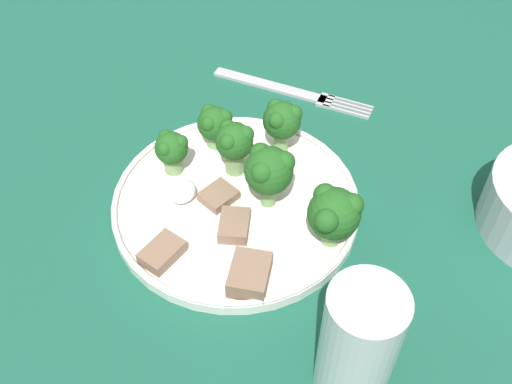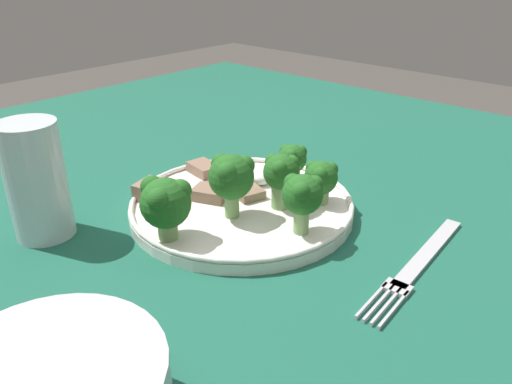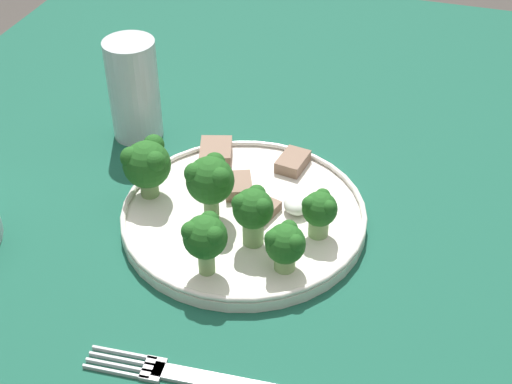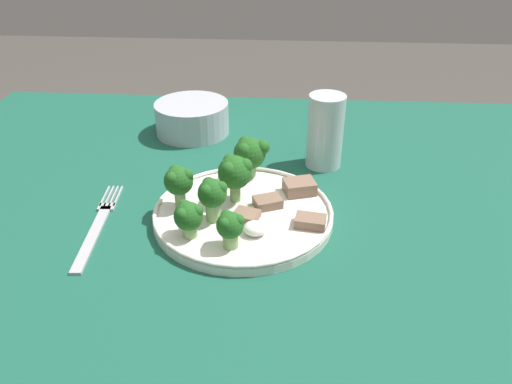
{
  "view_description": "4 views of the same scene",
  "coord_description": "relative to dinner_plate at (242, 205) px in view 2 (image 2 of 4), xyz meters",
  "views": [
    {
      "loc": [
        0.33,
        0.26,
        1.21
      ],
      "look_at": [
        -0.02,
        0.08,
        0.78
      ],
      "focal_mm": 42.0,
      "sensor_mm": 36.0,
      "label": 1
    },
    {
      "loc": [
        -0.37,
        0.42,
        1.01
      ],
      "look_at": [
        -0.04,
        0.05,
        0.77
      ],
      "focal_mm": 35.0,
      "sensor_mm": 36.0,
      "label": 2
    },
    {
      "loc": [
        -0.56,
        -0.13,
        1.23
      ],
      "look_at": [
        -0.04,
        0.03,
        0.8
      ],
      "focal_mm": 50.0,
      "sensor_mm": 36.0,
      "label": 3
    },
    {
      "loc": [
        0.04,
        -0.54,
        1.14
      ],
      "look_at": [
        -0.0,
        0.07,
        0.78
      ],
      "focal_mm": 35.0,
      "sensor_mm": 36.0,
      "label": 4
    }
  ],
  "objects": [
    {
      "name": "broccoli_floret_center_back",
      "position": [
        -0.04,
        -0.02,
        0.04
      ],
      "size": [
        0.04,
        0.04,
        0.06
      ],
      "color": "#7FA866",
      "rests_on": "dinner_plate"
    },
    {
      "name": "broccoli_floret_near_rim_left",
      "position": [
        -0.01,
        0.03,
        0.05
      ],
      "size": [
        0.05,
        0.05,
        0.07
      ],
      "color": "#7FA866",
      "rests_on": "dinner_plate"
    },
    {
      "name": "fork",
      "position": [
        -0.2,
        -0.03,
        -0.01
      ],
      "size": [
        0.03,
        0.21,
        0.0
      ],
      "color": "#B2B2B7",
      "rests_on": "table"
    },
    {
      "name": "broccoli_floret_back_left",
      "position": [
        -0.06,
        -0.06,
        0.03
      ],
      "size": [
        0.04,
        0.04,
        0.05
      ],
      "color": "#7FA866",
      "rests_on": "dinner_plate"
    },
    {
      "name": "drinking_glass",
      "position": [
        0.12,
        0.17,
        0.05
      ],
      "size": [
        0.06,
        0.06,
        0.12
      ],
      "color": "silver",
      "rests_on": "table"
    },
    {
      "name": "dinner_plate",
      "position": [
        0.0,
        0.0,
        0.0
      ],
      "size": [
        0.25,
        0.25,
        0.02
      ],
      "color": "white",
      "rests_on": "table"
    },
    {
      "name": "sauce_dollop",
      "position": [
        0.02,
        -0.05,
        0.01
      ],
      "size": [
        0.03,
        0.03,
        0.02
      ],
      "color": "white",
      "rests_on": "dinner_plate"
    },
    {
      "name": "broccoli_floret_center_left",
      "position": [
        -0.09,
        0.01,
        0.05
      ],
      "size": [
        0.04,
        0.04,
        0.06
      ],
      "color": "#7FA866",
      "rests_on": "dinner_plate"
    },
    {
      "name": "meat_slice_middle_slice",
      "position": [
        0.08,
        0.06,
        0.01
      ],
      "size": [
        0.05,
        0.05,
        0.02
      ],
      "color": "#846651",
      "rests_on": "dinner_plate"
    },
    {
      "name": "meat_slice_rear_slice",
      "position": [
        0.09,
        -0.03,
        0.01
      ],
      "size": [
        0.04,
        0.03,
        0.01
      ],
      "color": "#846651",
      "rests_on": "dinner_plate"
    },
    {
      "name": "meat_slice_front_slice",
      "position": [
        0.01,
        -0.02,
        0.01
      ],
      "size": [
        0.04,
        0.04,
        0.01
      ],
      "color": "#846651",
      "rests_on": "dinner_plate"
    },
    {
      "name": "meat_slice_edge_slice",
      "position": [
        0.03,
        0.02,
        0.01
      ],
      "size": [
        0.05,
        0.04,
        0.01
      ],
      "color": "#846651",
      "rests_on": "dinner_plate"
    },
    {
      "name": "broccoli_floret_mid_cluster",
      "position": [
        -0.01,
        -0.08,
        0.03
      ],
      "size": [
        0.04,
        0.04,
        0.05
      ],
      "color": "#7FA866",
      "rests_on": "dinner_plate"
    },
    {
      "name": "table",
      "position": [
        0.02,
        -0.05,
        -0.1
      ],
      "size": [
        1.21,
        1.08,
        0.74
      ],
      "color": "#195642",
      "rests_on": "ground_plane"
    },
    {
      "name": "broccoli_floret_front_left",
      "position": [
        0.0,
        0.11,
        0.04
      ],
      "size": [
        0.05,
        0.05,
        0.06
      ],
      "color": "#7FA866",
      "rests_on": "dinner_plate"
    }
  ]
}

